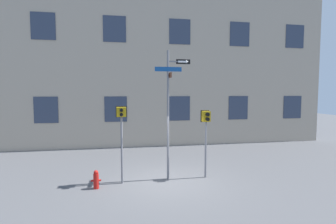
% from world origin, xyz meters
% --- Properties ---
extents(ground_plane, '(60.00, 60.00, 0.00)m').
position_xyz_m(ground_plane, '(0.00, 0.00, 0.00)').
color(ground_plane, '#515154').
extents(building_facade, '(24.00, 0.63, 14.43)m').
position_xyz_m(building_facade, '(0.00, 6.92, 7.21)').
color(building_facade, tan).
rests_on(building_facade, ground_plane).
extents(street_sign_pole, '(1.40, 0.82, 5.04)m').
position_xyz_m(street_sign_pole, '(0.19, 0.33, 2.96)').
color(street_sign_pole, slate).
rests_on(street_sign_pole, ground_plane).
extents(pedestrian_signal_left, '(0.41, 0.40, 2.91)m').
position_xyz_m(pedestrian_signal_left, '(-1.67, 0.16, 2.28)').
color(pedestrian_signal_left, slate).
rests_on(pedestrian_signal_left, ground_plane).
extents(pedestrian_signal_right, '(0.36, 0.40, 2.72)m').
position_xyz_m(pedestrian_signal_right, '(1.65, 0.26, 2.13)').
color(pedestrian_signal_right, slate).
rests_on(pedestrian_signal_right, ground_plane).
extents(fire_hydrant, '(0.35, 0.19, 0.67)m').
position_xyz_m(fire_hydrant, '(-2.59, -0.24, 0.32)').
color(fire_hydrant, red).
rests_on(fire_hydrant, ground_plane).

